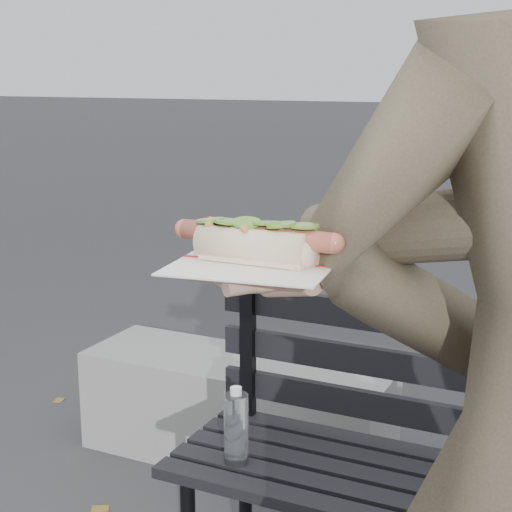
{
  "coord_description": "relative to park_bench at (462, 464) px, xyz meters",
  "views": [
    {
      "loc": [
        0.38,
        -0.95,
        1.47
      ],
      "look_at": [
        -0.02,
        -0.12,
        1.26
      ],
      "focal_mm": 55.0,
      "sensor_mm": 36.0,
      "label": 1
    }
  ],
  "objects": [
    {
      "name": "park_bench",
      "position": [
        0.0,
        0.0,
        0.0
      ],
      "size": [
        1.5,
        0.44,
        0.88
      ],
      "color": "black",
      "rests_on": "ground"
    },
    {
      "name": "concrete_block",
      "position": [
        -0.99,
        0.69,
        -0.32
      ],
      "size": [
        1.2,
        0.4,
        0.4
      ],
      "primitive_type": "cube",
      "color": "slate",
      "rests_on": "ground"
    },
    {
      "name": "held_hotdog",
      "position": [
        0.1,
        -0.92,
        0.77
      ],
      "size": [
        0.62,
        0.33,
        0.2
      ],
      "color": "#463D2E"
    }
  ]
}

